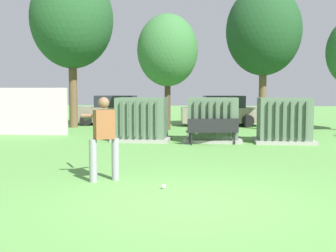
# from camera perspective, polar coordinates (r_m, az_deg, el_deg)

# --- Properties ---
(ground_plane) EXTENTS (96.00, 96.00, 0.00)m
(ground_plane) POSITION_cam_1_polar(r_m,az_deg,el_deg) (7.26, 2.84, -10.20)
(ground_plane) COLOR #5B9947
(fence_panel) EXTENTS (4.80, 0.12, 2.00)m
(fence_panel) POSITION_cam_1_polar(r_m,az_deg,el_deg) (19.53, -19.88, 1.85)
(fence_panel) COLOR beige
(fence_panel) RESTS_ON ground
(transformer_west) EXTENTS (2.10, 1.70, 1.62)m
(transformer_west) POSITION_cam_1_polar(r_m,az_deg,el_deg) (16.09, -3.46, 0.83)
(transformer_west) COLOR #9E9B93
(transformer_west) RESTS_ON ground
(transformer_mid_west) EXTENTS (2.10, 1.70, 1.62)m
(transformer_mid_west) POSITION_cam_1_polar(r_m,az_deg,el_deg) (15.95, 5.99, 0.77)
(transformer_mid_west) COLOR #9E9B93
(transformer_mid_west) RESTS_ON ground
(transformer_mid_east) EXTENTS (2.10, 1.70, 1.62)m
(transformer_mid_east) POSITION_cam_1_polar(r_m,az_deg,el_deg) (16.07, 15.13, 0.67)
(transformer_mid_east) COLOR #9E9B93
(transformer_mid_east) RESTS_ON ground
(park_bench) EXTENTS (1.84, 0.79, 0.92)m
(park_bench) POSITION_cam_1_polar(r_m,az_deg,el_deg) (14.99, 5.94, -0.44)
(park_bench) COLOR black
(park_bench) RESTS_ON ground
(batter) EXTENTS (1.10, 1.48, 1.74)m
(batter) POSITION_cam_1_polar(r_m,az_deg,el_deg) (8.98, -8.59, -1.06)
(batter) COLOR gray
(batter) RESTS_ON ground
(sports_ball) EXTENTS (0.09, 0.09, 0.09)m
(sports_ball) POSITION_cam_1_polar(r_m,az_deg,el_deg) (8.26, -0.58, -8.04)
(sports_ball) COLOR white
(sports_ball) RESTS_ON ground
(tree_left) EXTENTS (4.16, 4.16, 7.95)m
(tree_left) POSITION_cam_1_polar(r_m,az_deg,el_deg) (22.80, -12.65, 13.61)
(tree_left) COLOR brown
(tree_left) RESTS_ON ground
(tree_center_left) EXTENTS (2.89, 2.89, 5.52)m
(tree_center_left) POSITION_cam_1_polar(r_m,az_deg,el_deg) (20.73, -0.06, 9.99)
(tree_center_left) COLOR #4C3828
(tree_center_left) RESTS_ON ground
(tree_center_right) EXTENTS (3.62, 3.62, 6.91)m
(tree_center_right) POSITION_cam_1_polar(r_m,az_deg,el_deg) (21.66, 12.58, 12.19)
(tree_center_right) COLOR brown
(tree_center_right) RESTS_ON ground
(parked_car_leftmost) EXTENTS (4.23, 1.97, 1.62)m
(parked_car_leftmost) POSITION_cam_1_polar(r_m,az_deg,el_deg) (23.91, -7.16, 1.97)
(parked_car_leftmost) COLOR gray
(parked_car_leftmost) RESTS_ON ground
(parked_car_left_of_center) EXTENTS (4.38, 2.32, 1.62)m
(parked_car_left_of_center) POSITION_cam_1_polar(r_m,az_deg,el_deg) (23.25, 7.11, 1.89)
(parked_car_left_of_center) COLOR gray
(parked_car_left_of_center) RESTS_ON ground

